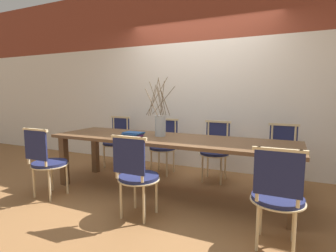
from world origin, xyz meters
The scene contains 12 objects.
ground_plane centered at (0.00, 0.00, 0.00)m, with size 16.00×16.00×0.00m, color olive.
wall_rear centered at (0.00, 1.30, 1.60)m, with size 12.00×0.06×3.20m.
dining_table centered at (0.00, 0.00, 0.65)m, with size 3.14×0.87×0.73m.
chair_near_leftend centered at (-1.30, -0.76, 0.47)m, with size 0.44×0.44×0.88m.
chair_near_left centered at (-0.01, -0.76, 0.47)m, with size 0.44×0.44×0.88m.
chair_near_center centered at (1.33, -0.76, 0.47)m, with size 0.44×0.44×0.88m.
chair_far_leftend centered at (-1.35, 0.76, 0.47)m, with size 0.44×0.44×0.88m.
chair_far_left centered at (-0.42, 0.76, 0.47)m, with size 0.44×0.44×0.88m.
chair_far_center centered at (0.42, 0.76, 0.47)m, with size 0.44×0.44×0.88m.
chair_far_right centered at (1.33, 0.76, 0.47)m, with size 0.44×0.44×0.88m.
vase_centerpiece centered at (-0.15, 0.08, 0.88)m, with size 0.35×0.41×0.78m.
book_stack centered at (-0.47, -0.08, 0.75)m, with size 0.27×0.21×0.05m.
Camera 1 is at (1.38, -2.99, 1.29)m, focal length 28.00 mm.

